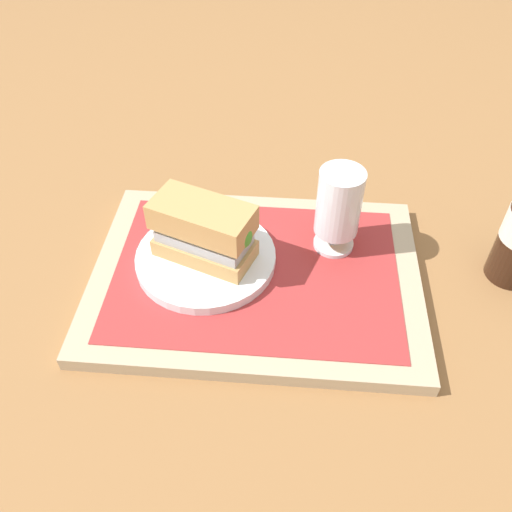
# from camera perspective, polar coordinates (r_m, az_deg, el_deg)

# --- Properties ---
(ground_plane) EXTENTS (3.00, 3.00, 0.00)m
(ground_plane) POSITION_cam_1_polar(r_m,az_deg,el_deg) (0.74, 0.00, -2.73)
(ground_plane) COLOR olive
(tray) EXTENTS (0.44, 0.32, 0.02)m
(tray) POSITION_cam_1_polar(r_m,az_deg,el_deg) (0.73, 0.00, -2.21)
(tray) COLOR tan
(tray) RESTS_ON ground_plane
(placemat) EXTENTS (0.38, 0.27, 0.00)m
(placemat) POSITION_cam_1_polar(r_m,az_deg,el_deg) (0.72, 0.00, -1.64)
(placemat) COLOR #9E2D2D
(placemat) RESTS_ON tray
(plate) EXTENTS (0.19, 0.19, 0.01)m
(plate) POSITION_cam_1_polar(r_m,az_deg,el_deg) (0.73, -5.33, -0.18)
(plate) COLOR white
(plate) RESTS_ON placemat
(sandwich) EXTENTS (0.14, 0.11, 0.08)m
(sandwich) POSITION_cam_1_polar(r_m,az_deg,el_deg) (0.70, -5.35, 2.62)
(sandwich) COLOR tan
(sandwich) RESTS_ON plate
(beer_glass) EXTENTS (0.06, 0.06, 0.12)m
(beer_glass) POSITION_cam_1_polar(r_m,az_deg,el_deg) (0.72, 8.74, 5.26)
(beer_glass) COLOR silver
(beer_glass) RESTS_ON placemat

